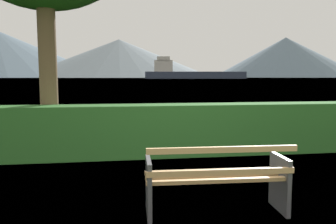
% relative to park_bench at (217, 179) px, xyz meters
% --- Properties ---
extents(ground_plane, '(1400.00, 1400.00, 0.00)m').
position_rel_park_bench_xyz_m(ground_plane, '(0.00, 0.06, -0.42)').
color(ground_plane, '#4C6B33').
extents(water_surface, '(620.00, 620.00, 0.00)m').
position_rel_park_bench_xyz_m(water_surface, '(0.00, 308.21, -0.42)').
color(water_surface, slate).
rests_on(water_surface, ground_plane).
extents(park_bench, '(1.69, 0.63, 0.87)m').
position_rel_park_bench_xyz_m(park_bench, '(0.00, 0.00, 0.00)').
color(park_bench, tan).
rests_on(park_bench, ground_plane).
extents(hedge_row, '(10.81, 0.67, 1.05)m').
position_rel_park_bench_xyz_m(hedge_row, '(0.00, 3.03, 0.10)').
color(hedge_row, '#2D6B28').
rests_on(hedge_row, ground_plane).
extents(cargo_ship_large, '(73.78, 18.63, 15.92)m').
position_rel_park_bench_xyz_m(cargo_ship_large, '(48.68, 235.00, 4.03)').
color(cargo_ship_large, '#2D384C').
rests_on(cargo_ship_large, water_surface).
extents(distant_hills, '(815.07, 392.69, 80.60)m').
position_rel_park_bench_xyz_m(distant_hills, '(-51.59, 577.48, 36.31)').
color(distant_hills, slate).
rests_on(distant_hills, ground_plane).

